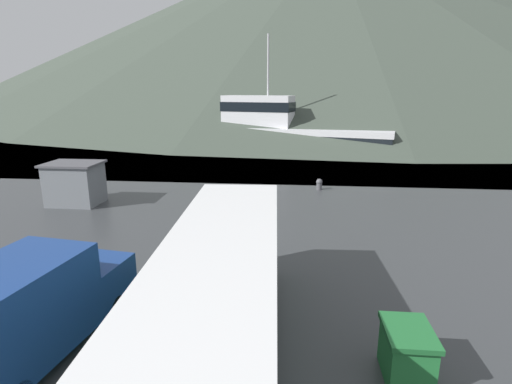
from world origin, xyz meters
The scene contains 9 objects.
water_surface centered at (0.00, 144.58, 0.00)m, with size 240.00×240.00×0.00m, color slate.
hill_backdrop centered at (11.55, 152.89, 28.72)m, with size 238.34×238.34×57.44m, color #3D473D.
tour_bus centered at (-0.90, 5.11, 1.85)m, with size 3.08×11.83×3.28m.
delivery_van centered at (-5.69, 5.50, 1.38)m, with size 2.94×6.09×2.63m.
fishing_boat centered at (-1.69, 41.60, 2.07)m, with size 24.47×10.09×12.03m.
storage_bin centered at (3.37, 5.73, 0.64)m, with size 1.09×1.47×1.26m.
dock_kiosk centered at (-11.90, 18.74, 1.23)m, with size 3.02×2.37×2.43m.
small_boat centered at (4.29, 42.95, 0.50)m, with size 7.99×4.44×0.99m.
mooring_bollard centered at (2.38, 23.46, 0.39)m, with size 0.41×0.41×0.74m.
Camera 1 is at (0.68, -2.53, 6.57)m, focal length 28.00 mm.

